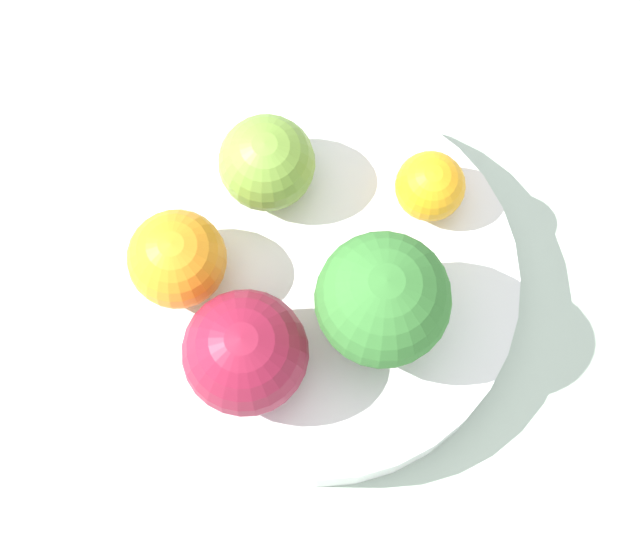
# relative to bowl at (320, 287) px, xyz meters

# --- Properties ---
(ground_plane) EXTENTS (6.00, 6.00, 0.00)m
(ground_plane) POSITION_rel_bowl_xyz_m (0.00, 0.00, -0.04)
(ground_plane) COLOR gray
(table_surface) EXTENTS (1.20, 1.20, 0.02)m
(table_surface) POSITION_rel_bowl_xyz_m (0.00, 0.00, -0.03)
(table_surface) COLOR #B2C6B2
(table_surface) RESTS_ON ground_plane
(bowl) EXTENTS (0.20, 0.20, 0.03)m
(bowl) POSITION_rel_bowl_xyz_m (0.00, 0.00, 0.00)
(bowl) COLOR white
(bowl) RESTS_ON table_surface
(broccoli) EXTENTS (0.06, 0.06, 0.07)m
(broccoli) POSITION_rel_bowl_xyz_m (0.03, 0.02, 0.06)
(broccoli) COLOR #8CB76B
(broccoli) RESTS_ON bowl
(apple_red) EXTENTS (0.06, 0.06, 0.06)m
(apple_red) POSITION_rel_bowl_xyz_m (0.04, -0.04, 0.05)
(apple_red) COLOR maroon
(apple_red) RESTS_ON bowl
(apple_green) EXTENTS (0.05, 0.05, 0.05)m
(apple_green) POSITION_rel_bowl_xyz_m (-0.05, -0.02, 0.04)
(apple_green) COLOR olive
(apple_green) RESTS_ON bowl
(orange_front) EXTENTS (0.03, 0.03, 0.03)m
(orange_front) POSITION_rel_bowl_xyz_m (-0.03, 0.06, 0.03)
(orange_front) COLOR orange
(orange_front) RESTS_ON bowl
(orange_back) EXTENTS (0.05, 0.05, 0.05)m
(orange_back) POSITION_rel_bowl_xyz_m (-0.01, -0.07, 0.04)
(orange_back) COLOR orange
(orange_back) RESTS_ON bowl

